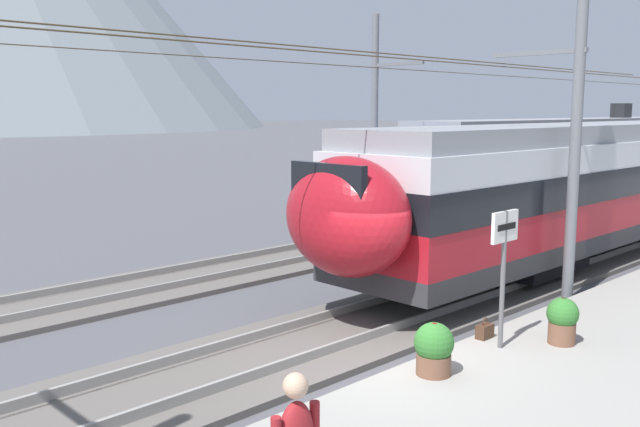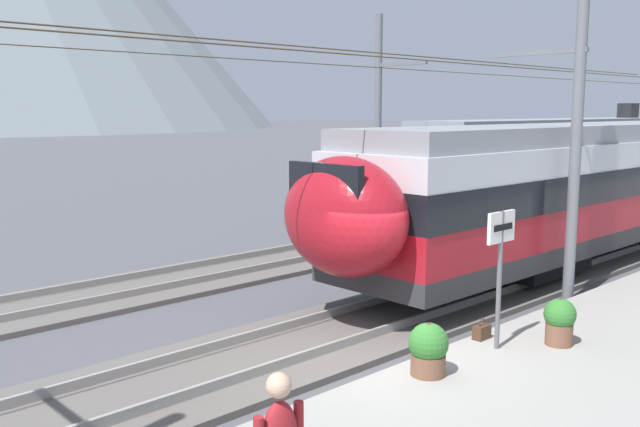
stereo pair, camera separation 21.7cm
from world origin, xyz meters
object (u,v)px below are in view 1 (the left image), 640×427
Objects in this scene: train_far_track at (580,155)px; handbag_near_sign at (485,331)px; platform_sign at (504,248)px; catenary_mast_mid at (571,110)px; potted_plant_platform_edge at (434,347)px; potted_plant_by_shelter at (562,318)px; catenary_mast_far_side at (378,118)px.

handbag_near_sign is (-20.35, -8.11, -1.73)m from train_far_track.
platform_sign reaches higher than handbag_near_sign.
catenary_mast_mid is at bearing 9.95° from handbag_near_sign.
potted_plant_by_shelter is at bearing -14.28° from potted_plant_platform_edge.
platform_sign is 1.65m from potted_plant_by_shelter.
catenary_mast_far_side is (-11.86, 1.80, 1.71)m from train_far_track.
catenary_mast_mid is at bearing 26.60° from potted_plant_by_shelter.
train_far_track is 21.97m from handbag_near_sign.
platform_sign reaches higher than potted_plant_platform_edge.
potted_plant_by_shelter is at bearing -153.40° from catenary_mast_mid.
catenary_mast_mid is 116.27× the size of handbag_near_sign.
potted_plant_by_shelter is at bearing -56.57° from handbag_near_sign.
platform_sign is 2.89× the size of potted_plant_by_shelter.
catenary_mast_far_side reaches higher than potted_plant_by_shelter.
handbag_near_sign is 0.47× the size of potted_plant_platform_edge.
potted_plant_by_shelter is (-7.80, -10.95, -3.14)m from catenary_mast_far_side.
potted_plant_by_shelter is at bearing -125.47° from catenary_mast_far_side.
handbag_near_sign is 1.29m from potted_plant_by_shelter.
train_far_track is at bearing 24.96° from potted_plant_by_shelter.
potted_plant_platform_edge is 1.00× the size of potted_plant_by_shelter.
handbag_near_sign is at bearing -170.05° from catenary_mast_mid.
handbag_near_sign is at bearing -158.27° from train_far_track.
platform_sign is 2.89× the size of potted_plant_platform_edge.
potted_plant_platform_edge is (-1.95, -0.37, 0.29)m from handbag_near_sign.
catenary_mast_far_side is at bearing 44.56° from potted_plant_platform_edge.
potted_plant_by_shelter reaches higher than handbag_near_sign.
catenary_mast_mid is 54.65× the size of potted_plant_by_shelter.
train_far_track is at bearing 24.59° from catenary_mast_mid.
potted_plant_by_shelter reaches higher than potted_plant_platform_edge.
platform_sign is at bearing -130.10° from catenary_mast_far_side.
potted_plant_platform_edge reaches higher than handbag_near_sign.
potted_plant_platform_edge is (-1.72, 0.07, -1.24)m from platform_sign.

